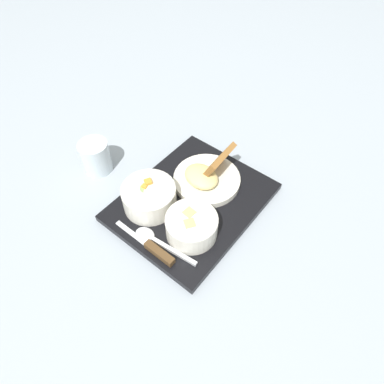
% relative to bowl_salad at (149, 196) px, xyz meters
% --- Properties ---
extents(ground_plane, '(4.00, 4.00, 0.00)m').
position_rel_bowl_salad_xyz_m(ground_plane, '(0.08, -0.06, -0.05)').
color(ground_plane, '#99A3AD').
extents(serving_tray, '(0.39, 0.33, 0.02)m').
position_rel_bowl_salad_xyz_m(serving_tray, '(0.08, -0.06, -0.04)').
color(serving_tray, black).
rests_on(serving_tray, ground_plane).
extents(bowl_salad, '(0.13, 0.13, 0.07)m').
position_rel_bowl_salad_xyz_m(bowl_salad, '(0.00, 0.00, 0.00)').
color(bowl_salad, silver).
rests_on(bowl_salad, serving_tray).
extents(bowl_soup, '(0.12, 0.12, 0.06)m').
position_rel_bowl_salad_xyz_m(bowl_soup, '(0.01, -0.13, -0.00)').
color(bowl_soup, silver).
rests_on(bowl_soup, serving_tray).
extents(plate_main, '(0.17, 0.17, 0.10)m').
position_rel_bowl_salad_xyz_m(plate_main, '(0.15, -0.05, -0.01)').
color(plate_main, silver).
rests_on(plate_main, serving_tray).
extents(knife, '(0.02, 0.18, 0.02)m').
position_rel_bowl_salad_xyz_m(knife, '(-0.08, -0.11, -0.03)').
color(knife, silver).
rests_on(knife, serving_tray).
extents(spoon, '(0.05, 0.17, 0.01)m').
position_rel_bowl_salad_xyz_m(spoon, '(-0.06, -0.09, -0.03)').
color(spoon, silver).
rests_on(spoon, serving_tray).
extents(glass_water, '(0.08, 0.08, 0.09)m').
position_rel_bowl_salad_xyz_m(glass_water, '(-0.00, 0.21, -0.01)').
color(glass_water, silver).
rests_on(glass_water, ground_plane).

